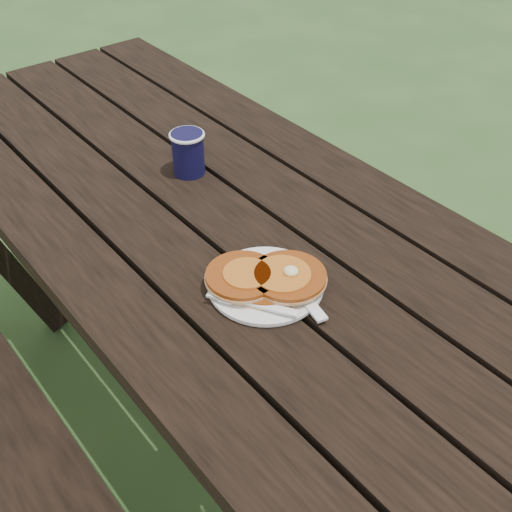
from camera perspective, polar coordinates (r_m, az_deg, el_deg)
ground at (r=1.88m, az=-3.38°, el=-14.25°), size 60.00×60.00×0.00m
picnic_table at (r=1.60m, az=-3.88°, el=-6.38°), size 1.36×1.80×0.75m
plate at (r=1.13m, az=0.86°, el=-2.62°), size 0.26×0.26×0.01m
pancake_stack at (r=1.12m, az=0.96°, el=-1.94°), size 0.19×0.18×0.04m
knife at (r=1.12m, az=3.61°, el=-2.83°), size 0.06×0.18×0.00m
fork at (r=1.07m, az=0.95°, el=-4.49°), size 0.11×0.15×0.01m
coffee_cup at (r=1.42m, az=-6.07°, el=9.31°), size 0.08×0.08×0.10m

